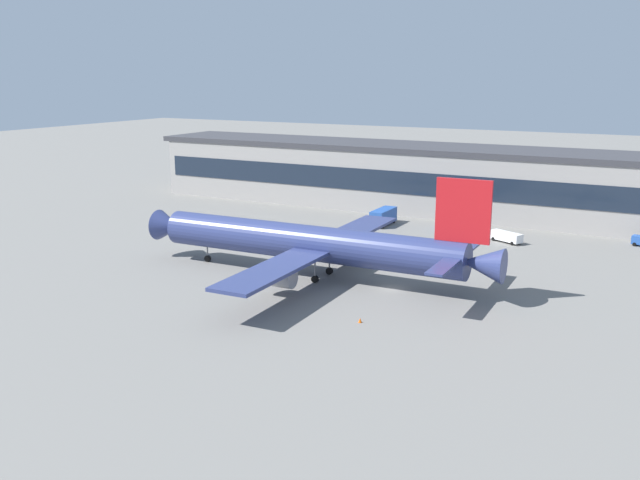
{
  "coord_description": "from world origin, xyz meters",
  "views": [
    {
      "loc": [
        36.64,
        -90.79,
        30.88
      ],
      "look_at": [
        -14.03,
        4.02,
        5.0
      ],
      "focal_mm": 38.87,
      "sensor_mm": 36.0,
      "label": 1
    }
  ],
  "objects_px": {
    "fuel_truck": "(383,216)",
    "belt_loader": "(506,236)",
    "airliner": "(313,243)",
    "stair_truck": "(448,221)",
    "traffic_cone_0": "(360,320)"
  },
  "relations": [
    {
      "from": "stair_truck",
      "to": "fuel_truck",
      "type": "bearing_deg",
      "value": -174.76
    },
    {
      "from": "stair_truck",
      "to": "belt_loader",
      "type": "distance_m",
      "value": 13.36
    },
    {
      "from": "stair_truck",
      "to": "traffic_cone_0",
      "type": "height_order",
      "value": "stair_truck"
    },
    {
      "from": "stair_truck",
      "to": "airliner",
      "type": "bearing_deg",
      "value": -101.25
    },
    {
      "from": "fuel_truck",
      "to": "stair_truck",
      "type": "relative_size",
      "value": 1.38
    },
    {
      "from": "fuel_truck",
      "to": "belt_loader",
      "type": "height_order",
      "value": "fuel_truck"
    },
    {
      "from": "airliner",
      "to": "stair_truck",
      "type": "distance_m",
      "value": 42.48
    },
    {
      "from": "stair_truck",
      "to": "belt_loader",
      "type": "bearing_deg",
      "value": -18.72
    },
    {
      "from": "airliner",
      "to": "fuel_truck",
      "type": "xyz_separation_m",
      "value": [
        -5.38,
        40.28,
        -3.51
      ]
    },
    {
      "from": "fuel_truck",
      "to": "stair_truck",
      "type": "bearing_deg",
      "value": 5.24
    },
    {
      "from": "airliner",
      "to": "belt_loader",
      "type": "xyz_separation_m",
      "value": [
        20.89,
        37.25,
        -4.24
      ]
    },
    {
      "from": "airliner",
      "to": "fuel_truck",
      "type": "bearing_deg",
      "value": 97.6
    },
    {
      "from": "airliner",
      "to": "fuel_truck",
      "type": "height_order",
      "value": "airliner"
    },
    {
      "from": "airliner",
      "to": "fuel_truck",
      "type": "distance_m",
      "value": 40.79
    },
    {
      "from": "stair_truck",
      "to": "traffic_cone_0",
      "type": "distance_m",
      "value": 56.93
    }
  ]
}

